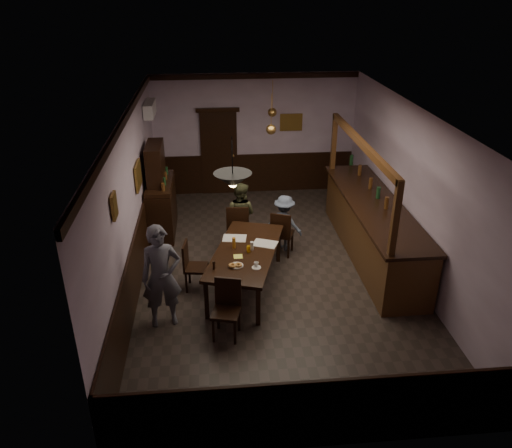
{
  "coord_description": "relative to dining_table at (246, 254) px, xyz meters",
  "views": [
    {
      "loc": [
        -1.1,
        -8.04,
        4.95
      ],
      "look_at": [
        -0.37,
        -0.32,
        1.15
      ],
      "focal_mm": 35.0,
      "sensor_mm": 36.0,
      "label": 1
    }
  ],
  "objects": [
    {
      "name": "room",
      "position": [
        0.57,
        0.52,
        0.81
      ],
      "size": [
        5.01,
        8.01,
        3.01
      ],
      "color": "#2D2621",
      "rests_on": "ground"
    },
    {
      "name": "chair_side",
      "position": [
        -0.94,
        0.06,
        -0.2
      ],
      "size": [
        0.44,
        0.44,
        0.89
      ],
      "rotation": [
        0.0,
        0.0,
        1.42
      ],
      "color": "black",
      "rests_on": "ground"
    },
    {
      "name": "sideboard",
      "position": [
        -1.64,
        2.39,
        0.1
      ],
      "size": [
        0.53,
        1.49,
        1.97
      ],
      "color": "black",
      "rests_on": "ground"
    },
    {
      "name": "coffee_cup",
      "position": [
        0.13,
        -0.57,
        0.11
      ],
      "size": [
        0.1,
        0.1,
        0.07
      ],
      "primitive_type": "imported",
      "rotation": [
        0.0,
        0.0,
        -0.29
      ],
      "color": "white",
      "rests_on": "saucer"
    },
    {
      "name": "pastry_ring_b",
      "position": [
        -0.16,
        -0.54,
        0.1
      ],
      "size": [
        0.13,
        0.13,
        0.04
      ],
      "primitive_type": "torus",
      "color": "#C68C47",
      "rests_on": "pastry_plate"
    },
    {
      "name": "person_standing",
      "position": [
        -1.36,
        -0.9,
        0.17
      ],
      "size": [
        0.69,
        0.52,
        1.71
      ],
      "primitive_type": "imported",
      "rotation": [
        0.0,
        0.0,
        0.19
      ],
      "color": "#585965",
      "rests_on": "ground"
    },
    {
      "name": "chair_near",
      "position": [
        -0.38,
        -1.27,
        -0.17
      ],
      "size": [
        0.5,
        0.5,
        0.94
      ],
      "rotation": [
        0.0,
        0.0,
        -0.25
      ],
      "color": "black",
      "rests_on": "ground"
    },
    {
      "name": "newspaper_right",
      "position": [
        0.36,
        0.2,
        0.07
      ],
      "size": [
        0.5,
        0.44,
        0.01
      ],
      "primitive_type": "cube",
      "rotation": [
        0.0,
        0.0,
        -0.4
      ],
      "color": "silver",
      "rests_on": "dining_table"
    },
    {
      "name": "chair_far_right",
      "position": [
        0.79,
        1.09,
        -0.17
      ],
      "size": [
        0.53,
        0.53,
        0.94
      ],
      "rotation": [
        0.0,
        0.0,
        2.76
      ],
      "color": "black",
      "rests_on": "ground"
    },
    {
      "name": "soda_can",
      "position": [
        0.05,
        -0.07,
        0.12
      ],
      "size": [
        0.07,
        0.07,
        0.12
      ],
      "primitive_type": "cylinder",
      "color": "orange",
      "rests_on": "dining_table"
    },
    {
      "name": "person_seated_left",
      "position": [
        0.01,
        1.61,
        -0.0
      ],
      "size": [
        0.83,
        0.77,
        1.36
      ],
      "primitive_type": "imported",
      "rotation": [
        0.0,
        0.0,
        2.63
      ],
      "color": "#47492B",
      "rests_on": "ground"
    },
    {
      "name": "picture_left_large",
      "position": [
        -1.89,
        1.32,
        1.01
      ],
      "size": [
        0.04,
        0.62,
        0.48
      ],
      "color": "olive",
      "rests_on": "ground"
    },
    {
      "name": "person_seated_right",
      "position": [
        0.87,
        1.36,
        -0.11
      ],
      "size": [
        0.86,
        0.77,
        1.16
      ],
      "primitive_type": "imported",
      "rotation": [
        0.0,
        0.0,
        2.57
      ],
      "color": "slate",
      "rests_on": "ground"
    },
    {
      "name": "picture_left_small",
      "position": [
        -1.89,
        -1.08,
        1.46
      ],
      "size": [
        0.04,
        0.28,
        0.36
      ],
      "color": "olive",
      "rests_on": "ground"
    },
    {
      "name": "newspaper_left",
      "position": [
        -0.17,
        0.46,
        0.07
      ],
      "size": [
        0.46,
        0.36,
        0.01
      ],
      "primitive_type": "cube",
      "rotation": [
        0.0,
        0.0,
        -0.15
      ],
      "color": "silver",
      "rests_on": "dining_table"
    },
    {
      "name": "beer_glass",
      "position": [
        -0.19,
        0.1,
        0.16
      ],
      "size": [
        0.06,
        0.06,
        0.2
      ],
      "primitive_type": "cylinder",
      "color": "#BF721E",
      "rests_on": "dining_table"
    },
    {
      "name": "chair_far_left",
      "position": [
        -0.05,
        1.34,
        -0.13
      ],
      "size": [
        0.48,
        0.48,
        1.01
      ],
      "rotation": [
        0.0,
        0.0,
        3.04
      ],
      "color": "black",
      "rests_on": "ground"
    },
    {
      "name": "pendant_brass_mid",
      "position": [
        0.67,
        2.06,
        1.61
      ],
      "size": [
        0.2,
        0.2,
        0.81
      ],
      "color": "#BF8C3F",
      "rests_on": "ground"
    },
    {
      "name": "water_glass",
      "position": [
        0.11,
        0.01,
        0.14
      ],
      "size": [
        0.06,
        0.06,
        0.15
      ],
      "primitive_type": "cylinder",
      "color": "silver",
      "rests_on": "dining_table"
    },
    {
      "name": "saucer",
      "position": [
        0.13,
        -0.6,
        0.07
      ],
      "size": [
        0.15,
        0.15,
        0.01
      ],
      "primitive_type": "cylinder",
      "color": "white",
      "rests_on": "dining_table"
    },
    {
      "name": "pepper_mill",
      "position": [
        -0.56,
        -0.57,
        0.13
      ],
      "size": [
        0.04,
        0.04,
        0.14
      ],
      "primitive_type": "cylinder",
      "color": "black",
      "rests_on": "dining_table"
    },
    {
      "name": "napkin",
      "position": [
        -0.14,
        -0.2,
        0.07
      ],
      "size": [
        0.19,
        0.19,
        0.0
      ],
      "primitive_type": "cube",
      "rotation": [
        0.0,
        0.0,
        -0.29
      ],
      "color": "#F6FD5D",
      "rests_on": "dining_table"
    },
    {
      "name": "pendant_brass_far",
      "position": [
        0.87,
        3.47,
        1.61
      ],
      "size": [
        0.2,
        0.2,
        0.81
      ],
      "color": "#BF8C3F",
      "rests_on": "ground"
    },
    {
      "name": "bar_counter",
      "position": [
        2.56,
        0.96,
        -0.08
      ],
      "size": [
        0.98,
        4.23,
        2.37
      ],
      "color": "#462A12",
      "rests_on": "ground"
    },
    {
      "name": "dining_table",
      "position": [
        0.0,
        0.0,
        0.0
      ],
      "size": [
        1.59,
        2.39,
        0.75
      ],
      "rotation": [
        0.0,
        0.0,
        -0.29
      ],
      "color": "black",
      "rests_on": "ground"
    },
    {
      "name": "pastry_plate",
      "position": [
        -0.18,
        -0.51,
        0.07
      ],
      "size": [
        0.22,
        0.22,
        0.01
      ],
      "primitive_type": "cylinder",
      "color": "white",
      "rests_on": "dining_table"
    },
    {
      "name": "pastry_ring_a",
      "position": [
        -0.26,
        -0.55,
        0.1
      ],
      "size": [
        0.13,
        0.13,
        0.04
      ],
      "primitive_type": "torus",
      "color": "#C68C47",
      "rests_on": "pastry_plate"
    },
    {
      "name": "pendant_iron",
      "position": [
        -0.23,
        -0.77,
        1.66
      ],
      "size": [
        0.56,
        0.56,
        0.76
      ],
      "color": "black",
      "rests_on": "ground"
    },
    {
      "name": "door_back",
      "position": [
        -0.33,
        4.47,
        0.36
      ],
      "size": [
        0.9,
        0.06,
        2.1
      ],
      "primitive_type": "cube",
      "color": "black",
      "rests_on": "ground"
    },
    {
      "name": "picture_back",
      "position": [
        1.47,
        4.48,
        1.11
      ],
      "size": [
        0.55,
        0.04,
        0.42
      ],
      "color": "olive",
      "rests_on": "ground"
    },
    {
      "name": "ac_unit",
      "position": [
        -1.81,
        3.42,
        1.76
      ],
      "size": [
        0.2,
        0.85,
        0.3
      ],
      "color": "white",
      "rests_on": "ground"
    }
  ]
}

